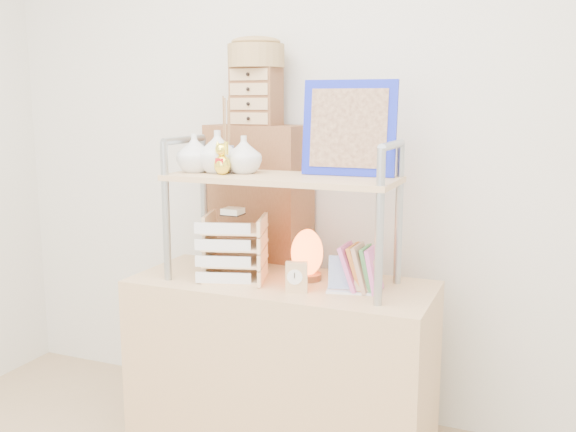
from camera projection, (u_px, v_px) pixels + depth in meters
name	position (u px, v px, depth m)	size (l,w,h in m)	color
room_shell	(159.00, 6.00, 1.65)	(3.42, 3.41, 2.61)	silver
desk	(282.00, 370.00, 2.61)	(1.20, 0.50, 0.75)	tan
cabinet	(260.00, 270.00, 3.00)	(0.45, 0.24, 1.35)	brown
hutch	(264.00, 169.00, 2.51)	(0.90, 0.34, 0.79)	#959DA3
letter_tray	(234.00, 251.00, 2.56)	(0.29, 0.28, 0.29)	#DFB686
salt_lamp	(307.00, 254.00, 2.55)	(0.13, 0.13, 0.21)	brown
desk_clock	(296.00, 277.00, 2.39)	(0.09, 0.06, 0.12)	tan
postcard_stand	(352.00, 283.00, 2.39)	(0.20, 0.09, 0.13)	white
drawer_chest	(256.00, 97.00, 2.83)	(0.20, 0.16, 0.25)	brown
woven_basket	(256.00, 56.00, 2.81)	(0.25, 0.25, 0.10)	olive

